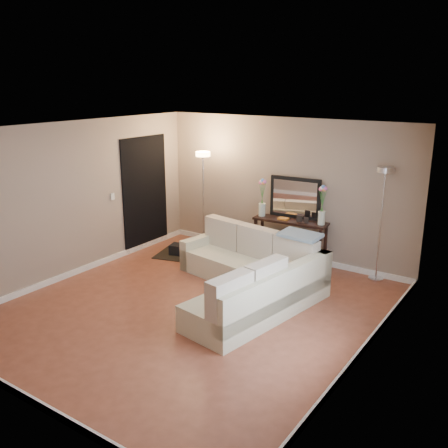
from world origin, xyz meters
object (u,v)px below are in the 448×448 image
Objects in this scene: floor_lamp_unlit at (383,202)px; floor_lamp_lit at (203,181)px; sectional_sofa at (251,275)px; console_table at (285,239)px.

floor_lamp_lit is at bearing -173.57° from floor_lamp_unlit.
console_table is at bearing 98.27° from sectional_sofa.
sectional_sofa is 1.46× the size of floor_lamp_unlit.
floor_lamp_lit is 1.01× the size of floor_lamp_unlit.
floor_lamp_lit reaches higher than floor_lamp_unlit.
sectional_sofa is 2.55m from floor_lamp_lit.
console_table is (-0.23, 1.56, 0.14)m from sectional_sofa.
floor_lamp_lit is at bearing -172.52° from console_table.
sectional_sofa is 1.58m from console_table.
sectional_sofa is at bearing -81.73° from console_table.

